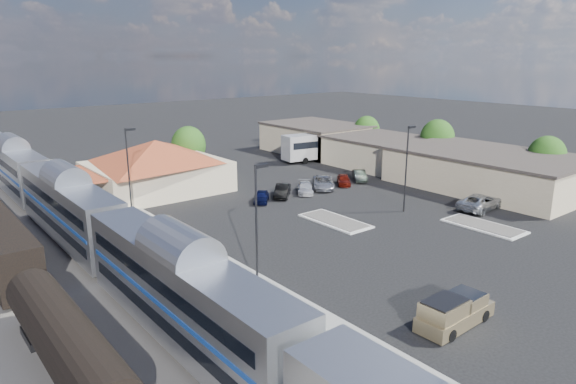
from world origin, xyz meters
TOP-DOWN VIEW (x-y plane):
  - ground at (0.00, 0.00)m, footprint 280.00×280.00m
  - railbed at (-21.00, 8.00)m, footprint 16.00×100.00m
  - platform at (-12.00, 6.00)m, footprint 5.50×92.00m
  - passenger_train at (-18.00, 12.22)m, footprint 3.00×104.00m
  - freight_cars at (-24.00, 8.16)m, footprint 2.80×46.00m
  - station_depot at (-4.56, 24.00)m, footprint 18.35×12.24m
  - buildings_east at (28.00, 14.28)m, footprint 14.40×51.40m
  - traffic_island_south at (4.00, 2.00)m, footprint 3.30×7.50m
  - traffic_island_north at (14.00, -8.00)m, footprint 3.30×7.50m
  - lamp_plat_s at (-10.90, -6.00)m, footprint 1.08×0.25m
  - lamp_plat_n at (-10.90, 16.00)m, footprint 1.08×0.25m
  - lamp_lot at (12.10, 0.00)m, footprint 1.08×0.25m
  - tree_east_a at (34.00, -4.00)m, footprint 4.56×4.56m
  - tree_east_b at (34.00, 12.00)m, footprint 4.94×4.94m
  - tree_east_c at (34.00, 26.00)m, footprint 4.41×4.41m
  - tree_depot at (3.00, 30.00)m, footprint 4.71×4.71m
  - pickup_truck at (-4.20, -17.06)m, footprint 5.64×2.21m
  - suv at (18.85, -4.58)m, footprint 6.35×3.40m
  - coach_bus at (24.00, 25.91)m, footprint 13.54×4.83m
  - person_a at (-12.38, -18.23)m, footprint 0.61×0.74m
  - person_b at (-12.71, -3.04)m, footprint 0.79×0.98m
  - parked_car_a at (2.42, 12.21)m, footprint 3.61×3.81m
  - parked_car_b at (5.62, 12.51)m, footprint 4.24×4.27m
  - parked_car_c at (8.82, 12.21)m, footprint 4.10×4.55m
  - parked_car_d at (12.02, 12.51)m, footprint 5.40×5.78m
  - parked_car_e at (15.22, 12.21)m, footprint 3.71×4.01m
  - parked_car_f at (18.42, 12.51)m, footprint 3.73×4.21m

SIDE VIEW (x-z plane):
  - ground at x=0.00m, z-range 0.00..0.00m
  - railbed at x=-21.00m, z-range 0.00..0.12m
  - platform at x=-12.00m, z-range 0.00..0.18m
  - traffic_island_south at x=4.00m, z-range 0.00..0.21m
  - traffic_island_north at x=14.00m, z-range 0.00..0.21m
  - parked_car_c at x=8.82m, z-range 0.00..1.27m
  - parked_car_a at x=2.42m, z-range 0.00..1.28m
  - parked_car_e at x=15.22m, z-range 0.00..1.33m
  - parked_car_f at x=18.42m, z-range 0.00..1.38m
  - parked_car_b at x=5.62m, z-range 0.00..1.47m
  - parked_car_d at x=12.02m, z-range 0.00..1.51m
  - suv at x=18.85m, z-range 0.00..1.70m
  - pickup_truck at x=-4.20m, z-range -0.05..1.88m
  - person_a at x=-12.38m, z-range 0.18..1.92m
  - person_b at x=-12.71m, z-range 0.18..2.10m
  - freight_cars at x=-24.00m, z-range -0.07..3.93m
  - buildings_east at x=28.00m, z-range -0.13..4.67m
  - coach_bus at x=24.00m, z-range 0.32..4.58m
  - passenger_train at x=-18.00m, z-range 0.09..5.64m
  - station_depot at x=-4.56m, z-range 0.03..6.23m
  - tree_east_c at x=34.00m, z-range 0.66..6.87m
  - tree_east_a at x=34.00m, z-range 0.68..7.10m
  - tree_depot at x=3.00m, z-range 0.71..7.34m
  - tree_east_b at x=34.00m, z-range 0.74..7.70m
  - lamp_plat_s at x=-10.90m, z-range 0.84..9.84m
  - lamp_plat_n at x=-10.90m, z-range 0.84..9.84m
  - lamp_lot at x=12.10m, z-range 0.84..9.84m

